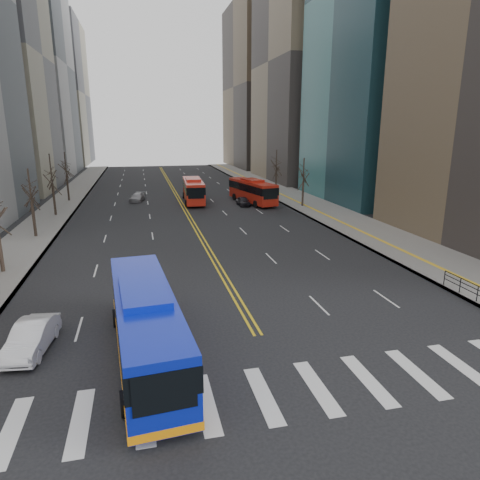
% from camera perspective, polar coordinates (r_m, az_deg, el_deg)
% --- Properties ---
extents(ground, '(220.00, 220.00, 0.00)m').
position_cam_1_polar(ground, '(18.94, 6.76, -19.36)').
color(ground, black).
extents(sidewalk_right, '(7.00, 130.00, 0.15)m').
position_cam_1_polar(sidewalk_right, '(64.83, 7.95, 5.31)').
color(sidewalk_right, gray).
rests_on(sidewalk_right, ground).
extents(sidewalk_left, '(5.00, 130.00, 0.15)m').
position_cam_1_polar(sidewalk_left, '(61.56, -23.18, 3.75)').
color(sidewalk_left, gray).
rests_on(sidewalk_left, ground).
extents(crosswalk, '(26.70, 4.00, 0.01)m').
position_cam_1_polar(crosswalk, '(18.93, 6.76, -19.35)').
color(crosswalk, silver).
rests_on(crosswalk, ground).
extents(centerline, '(0.55, 100.00, 0.01)m').
position_cam_1_polar(centerline, '(70.69, -8.49, 6.02)').
color(centerline, gold).
rests_on(centerline, ground).
extents(office_towers, '(83.00, 134.00, 58.00)m').
position_cam_1_polar(office_towers, '(84.42, -9.93, 23.67)').
color(office_towers, gray).
rests_on(office_towers, ground).
extents(pedestrian_railing, '(0.06, 6.06, 1.02)m').
position_cam_1_polar(pedestrian_railing, '(30.29, 29.13, -5.99)').
color(pedestrian_railing, black).
rests_on(pedestrian_railing, sidewalk_right).
extents(street_trees, '(35.20, 47.20, 7.60)m').
position_cam_1_polar(street_trees, '(49.57, -15.02, 7.66)').
color(street_trees, black).
rests_on(street_trees, ground).
extents(blue_bus, '(3.65, 12.46, 3.57)m').
position_cam_1_polar(blue_bus, '(20.61, -12.47, -10.64)').
color(blue_bus, '#0B1DB0').
rests_on(blue_bus, ground).
extents(red_bus_near, '(3.25, 11.18, 3.51)m').
position_cam_1_polar(red_bus_near, '(62.80, -6.25, 6.80)').
color(red_bus_near, red).
rests_on(red_bus_near, ground).
extents(red_bus_far, '(4.71, 11.20, 3.47)m').
position_cam_1_polar(red_bus_far, '(61.66, 1.65, 6.71)').
color(red_bus_far, red).
rests_on(red_bus_far, ground).
extents(car_white, '(2.08, 4.54, 1.44)m').
position_cam_1_polar(car_white, '(23.58, -26.03, -11.59)').
color(car_white, white).
rests_on(car_white, ground).
extents(car_dark_mid, '(1.51, 3.64, 1.23)m').
position_cam_1_polar(car_dark_mid, '(59.84, 0.42, 5.19)').
color(car_dark_mid, black).
rests_on(car_dark_mid, ground).
extents(car_silver, '(2.67, 4.44, 1.20)m').
position_cam_1_polar(car_silver, '(65.24, -13.51, 5.57)').
color(car_silver, gray).
rests_on(car_silver, ground).
extents(car_dark_far, '(1.92, 3.89, 1.06)m').
position_cam_1_polar(car_dark_far, '(75.83, 0.79, 7.16)').
color(car_dark_far, black).
rests_on(car_dark_far, ground).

